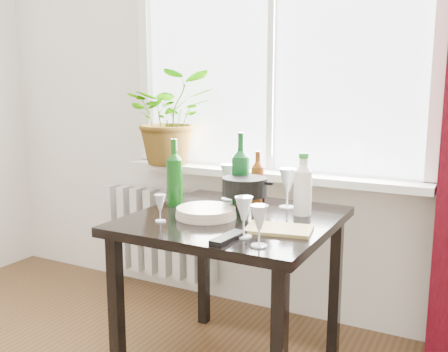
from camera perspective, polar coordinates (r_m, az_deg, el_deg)
The scene contains 18 objects.
window at distance 2.78m, azimuth 5.72°, elevation 16.40°, with size 1.72×0.08×1.62m.
windowsill at distance 2.74m, azimuth 4.88°, elevation 0.22°, with size 1.72×0.20×0.04m.
radiator at distance 3.22m, azimuth -7.48°, elevation -6.43°, with size 0.80×0.10×0.55m.
table at distance 2.21m, azimuth 1.08°, elevation -6.93°, with size 0.85×0.85×0.74m.
potted_plant at distance 2.94m, azimuth -6.14°, elevation 6.65°, with size 0.49×0.43×0.55m, color #207922.
wine_bottle_left at distance 2.36m, azimuth -5.68°, elevation 0.47°, with size 0.08×0.08×0.32m, color #0D450E, non-canonical shape.
wine_bottle_right at distance 2.32m, azimuth 1.91°, elevation 0.75°, with size 0.08×0.08×0.36m, color #0E491B, non-canonical shape.
bottle_amber at distance 2.43m, azimuth 3.86°, elevation -0.05°, with size 0.06×0.06×0.25m, color #69280B, non-canonical shape.
cleaning_bottle at distance 2.20m, azimuth 9.01°, elevation -0.91°, with size 0.08×0.08×0.28m, color white, non-canonical shape.
wineglass_front_right at distance 1.86m, azimuth 2.28°, elevation -4.68°, with size 0.07×0.07×0.16m, color silver, non-canonical shape.
wineglass_far_right at distance 1.76m, azimuth 4.05°, elevation -5.67°, with size 0.07×0.07×0.15m, color white, non-canonical shape.
wineglass_back_center at distance 2.33m, azimuth 7.26°, elevation -1.32°, with size 0.08×0.08×0.19m, color silver, non-canonical shape.
wineglass_back_left at distance 2.48m, azimuth 0.47°, elevation -0.63°, with size 0.08×0.08×0.18m, color silver, non-canonical shape.
wineglass_front_left at distance 2.10m, azimuth -7.31°, elevation -3.65°, with size 0.05×0.05×0.12m, color silver, non-canonical shape.
plate_stack at distance 2.16m, azimuth -2.07°, elevation -4.17°, with size 0.26×0.26×0.04m, color beige.
fondue_pot at distance 2.24m, azimuth 2.36°, elevation -2.14°, with size 0.23×0.20×0.16m, color black, non-canonical shape.
tv_remote at distance 1.85m, azimuth 0.46°, elevation -7.08°, with size 0.05×0.18×0.02m, color black.
cutting_board at distance 1.98m, azimuth 6.30°, elevation -6.06°, with size 0.25×0.16×0.01m, color #A58D4A.
Camera 1 is at (1.05, -0.33, 1.30)m, focal length 40.00 mm.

